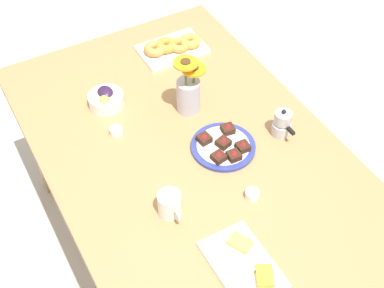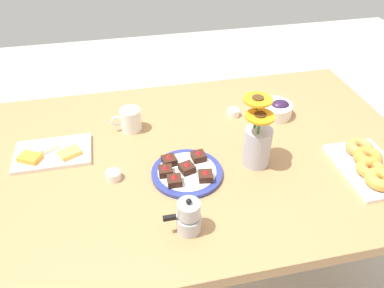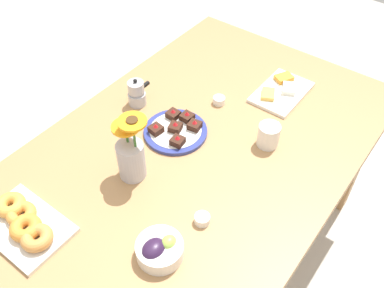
% 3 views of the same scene
% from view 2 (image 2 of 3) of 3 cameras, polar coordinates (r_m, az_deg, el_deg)
% --- Properties ---
extents(ground_plane, '(6.00, 6.00, 0.00)m').
position_cam_2_polar(ground_plane, '(1.87, 0.00, -19.26)').
color(ground_plane, '#B7B2A8').
extents(dining_table, '(1.60, 1.00, 0.74)m').
position_cam_2_polar(dining_table, '(1.37, 0.00, -4.15)').
color(dining_table, '#A87A4C').
rests_on(dining_table, ground_plane).
extents(coffee_mug, '(0.11, 0.08, 0.09)m').
position_cam_2_polar(coffee_mug, '(1.43, -9.38, 3.71)').
color(coffee_mug, white).
rests_on(coffee_mug, dining_table).
extents(grape_bowl, '(0.14, 0.14, 0.07)m').
position_cam_2_polar(grape_bowl, '(1.54, 12.56, 5.30)').
color(grape_bowl, white).
rests_on(grape_bowl, dining_table).
extents(cheese_platter, '(0.26, 0.17, 0.03)m').
position_cam_2_polar(cheese_platter, '(1.39, -20.56, -1.29)').
color(cheese_platter, white).
rests_on(cheese_platter, dining_table).
extents(croissant_platter, '(0.19, 0.28, 0.05)m').
position_cam_2_polar(croissant_platter, '(1.36, 25.35, -2.85)').
color(croissant_platter, white).
rests_on(croissant_platter, dining_table).
extents(jam_cup_honey, '(0.05, 0.05, 0.03)m').
position_cam_2_polar(jam_cup_honey, '(1.23, -11.88, -4.65)').
color(jam_cup_honey, white).
rests_on(jam_cup_honey, dining_table).
extents(jam_cup_berry, '(0.05, 0.05, 0.03)m').
position_cam_2_polar(jam_cup_berry, '(1.51, 6.34, 4.84)').
color(jam_cup_berry, white).
rests_on(jam_cup_berry, dining_table).
extents(dessert_plate, '(0.23, 0.23, 0.05)m').
position_cam_2_polar(dessert_plate, '(1.22, -0.87, -4.26)').
color(dessert_plate, navy).
rests_on(dessert_plate, dining_table).
extents(flower_vase, '(0.10, 0.12, 0.25)m').
position_cam_2_polar(flower_vase, '(1.24, 9.93, 0.25)').
color(flower_vase, '#B2B2BC').
rests_on(flower_vase, dining_table).
extents(moka_pot, '(0.11, 0.07, 0.12)m').
position_cam_2_polar(moka_pot, '(1.04, -0.51, -11.10)').
color(moka_pot, '#B7B7BC').
rests_on(moka_pot, dining_table).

